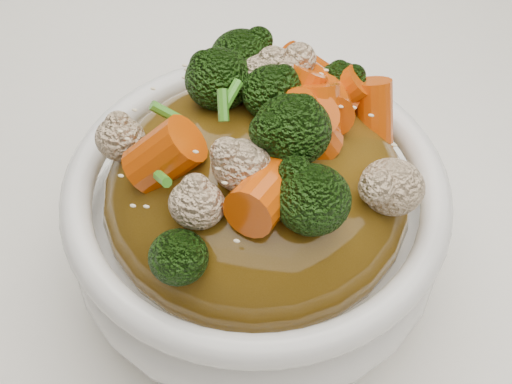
% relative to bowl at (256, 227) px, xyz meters
% --- Properties ---
extents(tablecloth, '(1.20, 0.80, 0.04)m').
position_rel_bowl_xyz_m(tablecloth, '(0.05, 0.05, -0.06)').
color(tablecloth, white).
rests_on(tablecloth, dining_table).
extents(bowl, '(0.21, 0.21, 0.08)m').
position_rel_bowl_xyz_m(bowl, '(0.00, 0.00, 0.00)').
color(bowl, white).
rests_on(bowl, tablecloth).
extents(sauce_base, '(0.17, 0.17, 0.09)m').
position_rel_bowl_xyz_m(sauce_base, '(-0.00, -0.00, 0.03)').
color(sauce_base, '#593D0F').
rests_on(sauce_base, bowl).
extents(carrots, '(0.17, 0.17, 0.05)m').
position_rel_bowl_xyz_m(carrots, '(-0.00, -0.00, 0.08)').
color(carrots, '#D14B06').
rests_on(carrots, sauce_base).
extents(broccoli, '(0.17, 0.17, 0.04)m').
position_rel_bowl_xyz_m(broccoli, '(-0.00, -0.00, 0.08)').
color(broccoli, black).
rests_on(broccoli, sauce_base).
extents(cauliflower, '(0.17, 0.17, 0.03)m').
position_rel_bowl_xyz_m(cauliflower, '(-0.00, -0.00, 0.08)').
color(cauliflower, beige).
rests_on(cauliflower, sauce_base).
extents(scallions, '(0.13, 0.13, 0.02)m').
position_rel_bowl_xyz_m(scallions, '(0.00, -0.00, 0.08)').
color(scallions, '#3D8F21').
rests_on(scallions, sauce_base).
extents(sesame_seeds, '(0.15, 0.15, 0.01)m').
position_rel_bowl_xyz_m(sesame_seeds, '(-0.00, -0.00, 0.08)').
color(sesame_seeds, beige).
rests_on(sesame_seeds, sauce_base).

